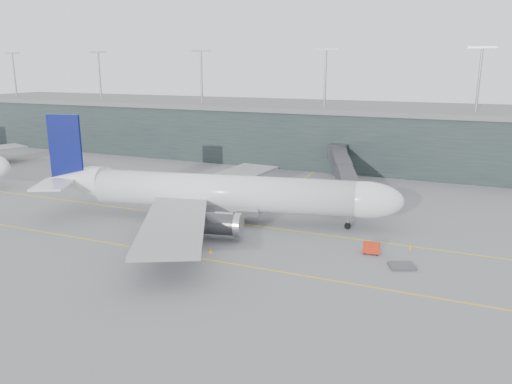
% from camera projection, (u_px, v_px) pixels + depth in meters
% --- Properties ---
extents(ground, '(320.00, 320.00, 0.00)m').
position_uv_depth(ground, '(221.00, 213.00, 88.19)').
color(ground, slate).
rests_on(ground, ground).
extents(taxiline_a, '(160.00, 0.25, 0.02)m').
position_uv_depth(taxiline_a, '(210.00, 220.00, 84.62)').
color(taxiline_a, yellow).
rests_on(taxiline_a, ground).
extents(taxiline_b, '(160.00, 0.25, 0.02)m').
position_uv_depth(taxiline_b, '(156.00, 251.00, 70.37)').
color(taxiline_b, yellow).
rests_on(taxiline_b, ground).
extents(taxiline_lead_main, '(0.25, 60.00, 0.02)m').
position_uv_depth(taxiline_lead_main, '(286.00, 191.00, 104.11)').
color(taxiline_lead_main, yellow).
rests_on(taxiline_lead_main, ground).
extents(taxiline_lead_adj, '(0.25, 60.00, 0.02)m').
position_uv_depth(taxiline_lead_adj, '(7.00, 162.00, 134.55)').
color(taxiline_lead_adj, yellow).
rests_on(taxiline_lead_adj, ground).
extents(terminal, '(240.00, 36.00, 29.00)m').
position_uv_depth(terminal, '(316.00, 131.00, 137.99)').
color(terminal, '#1E2829').
rests_on(terminal, ground).
extents(main_aircraft, '(61.22, 56.74, 17.24)m').
position_uv_depth(main_aircraft, '(220.00, 193.00, 82.84)').
color(main_aircraft, silver).
rests_on(main_aircraft, ground).
extents(jet_bridge, '(18.01, 47.57, 7.44)m').
position_uv_depth(jet_bridge, '(351.00, 164.00, 103.03)').
color(jet_bridge, '#2C2C31').
rests_on(jet_bridge, ground).
extents(gse_cart, '(2.43, 1.70, 1.56)m').
position_uv_depth(gse_cart, '(371.00, 248.00, 69.14)').
color(gse_cart, red).
rests_on(gse_cart, ground).
extents(baggage_dolly, '(3.96, 3.63, 0.32)m').
position_uv_depth(baggage_dolly, '(402.00, 266.00, 64.58)').
color(baggage_dolly, '#3A3A3F').
rests_on(baggage_dolly, ground).
extents(uld_a, '(2.10, 1.82, 1.66)m').
position_uv_depth(uld_a, '(230.00, 192.00, 99.26)').
color(uld_a, '#36363B').
rests_on(uld_a, ground).
extents(uld_b, '(2.28, 1.91, 1.92)m').
position_uv_depth(uld_b, '(231.00, 192.00, 99.14)').
color(uld_b, '#36363B').
rests_on(uld_b, ground).
extents(uld_c, '(2.48, 2.20, 1.90)m').
position_uv_depth(uld_c, '(239.00, 193.00, 98.38)').
color(uld_c, '#36363B').
rests_on(uld_c, ground).
extents(cone_nose, '(0.44, 0.44, 0.70)m').
position_uv_depth(cone_nose, '(410.00, 247.00, 70.76)').
color(cone_nose, orange).
rests_on(cone_nose, ground).
extents(cone_wing_stbd, '(0.49, 0.49, 0.79)m').
position_uv_depth(cone_wing_stbd, '(211.00, 250.00, 69.60)').
color(cone_wing_stbd, orange).
rests_on(cone_wing_stbd, ground).
extents(cone_wing_port, '(0.40, 0.40, 0.64)m').
position_uv_depth(cone_wing_port, '(299.00, 201.00, 95.01)').
color(cone_wing_port, orange).
rests_on(cone_wing_port, ground).
extents(cone_tail, '(0.44, 0.44, 0.70)m').
position_uv_depth(cone_tail, '(146.00, 220.00, 83.25)').
color(cone_tail, '#F8490D').
rests_on(cone_tail, ground).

